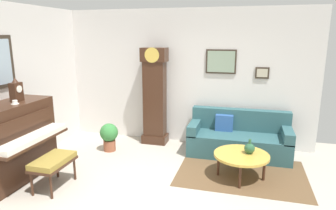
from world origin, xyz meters
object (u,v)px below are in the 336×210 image
Objects in this scene: piano at (12,142)px; teacup at (15,103)px; potted_plant at (109,135)px; grandfather_clock at (155,99)px; coffee_table at (241,156)px; green_jug at (249,148)px; piano_bench at (53,162)px; couch at (239,138)px; mantel_clock at (16,91)px.

piano is 12.41× the size of teacup.
grandfather_clock is at bearing 42.81° from potted_plant.
teacup reaches higher than potted_plant.
grandfather_clock is 2.68m from teacup.
green_jug is (0.12, 0.06, 0.12)m from coffee_table.
piano_bench is 1.25× the size of potted_plant.
piano_bench is 0.80× the size of coffee_table.
piano_bench is at bearing -111.35° from grandfather_clock.
teacup is (0.12, 0.03, 0.64)m from piano.
piano is at bearing -126.99° from grandfather_clock.
grandfather_clock is at bearing 174.14° from couch.
teacup is 0.21× the size of potted_plant.
green_jug is 2.74m from potted_plant.
coffee_table is 1.57× the size of potted_plant.
grandfather_clock is at bearing 146.62° from coffee_table.
piano_bench reaches higher than coffee_table.
potted_plant is at bearing 170.28° from green_jug.
piano is 0.76× the size of couch.
piano reaches higher than green_jug.
piano reaches higher than couch.
grandfather_clock reaches higher than piano_bench.
piano_bench is 1.59m from potted_plant.
teacup is at bearing 15.95° from piano.
grandfather_clock is 2.28m from coffee_table.
teacup reaches higher than piano_bench.
coffee_table is (3.50, 0.99, -0.25)m from piano.
grandfather_clock reaches higher than couch.
mantel_clock is (-3.41, -1.81, 1.10)m from couch.
grandfather_clock is 2.63m from mantel_clock.
potted_plant reaches higher than coffee_table.
grandfather_clock reaches higher than green_jug.
piano is 0.82m from mantel_clock.
green_jug is (0.20, -0.97, 0.19)m from couch.
green_jug reaches higher than coffee_table.
piano reaches higher than coffee_table.
mantel_clock is at bearing 89.27° from piano.
green_jug is at bearing 27.37° from coffee_table.
teacup reaches higher than couch.
grandfather_clock is at bearing 50.20° from mantel_clock.
mantel_clock reaches higher than teacup.
piano is at bearing -90.73° from mantel_clock.
potted_plant is at bearing 58.82° from piano.
grandfather_clock is at bearing 53.01° from piano.
couch is 16.38× the size of teacup.
grandfather_clock reaches higher than mantel_clock.
couch reaches higher than coffee_table.
grandfather_clock is 1.07× the size of couch.
couch is 2.55m from potted_plant.
teacup is (0.12, -0.18, -0.15)m from mantel_clock.
coffee_table is at bearing -152.63° from green_jug.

